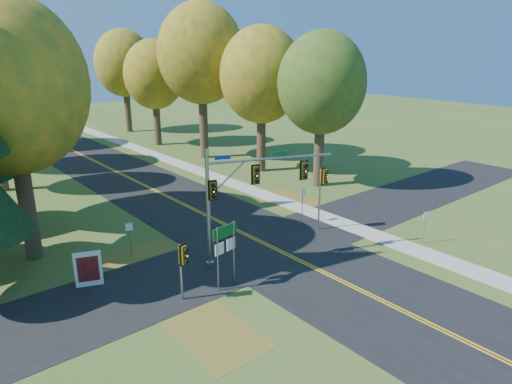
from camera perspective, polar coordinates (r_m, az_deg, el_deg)
ground at (r=26.22m, az=4.45°, el=-8.10°), size 160.00×160.00×0.00m
road_main at (r=26.22m, az=4.45°, el=-8.08°), size 8.00×160.00×0.02m
road_cross at (r=27.54m, az=1.54°, el=-6.71°), size 60.00×6.00×0.02m
centerline_left at (r=26.15m, az=4.29°, el=-8.11°), size 0.10×160.00×0.01m
centerline_right at (r=26.28m, az=4.61°, el=-7.99°), size 0.10×160.00×0.01m
sidewalk_east at (r=30.51m, az=12.89°, el=-4.62°), size 1.60×160.00×0.06m
leaf_patch_w_near at (r=25.78m, az=-12.57°, el=-8.97°), size 4.00×6.00×0.00m
leaf_patch_e at (r=34.60m, az=5.66°, el=-1.59°), size 3.50×8.00×0.00m
leaf_patch_w_far at (r=20.08m, az=-5.48°, el=-16.95°), size 3.00×5.00×0.00m
tree_w_a at (r=26.82m, az=-28.50°, el=11.55°), size 8.00×8.00×14.15m
tree_e_a at (r=38.15m, az=8.21°, el=13.25°), size 7.20×7.20×12.73m
tree_e_b at (r=42.59m, az=0.68°, el=14.37°), size 7.60×7.60×13.33m
tree_e_c at (r=48.38m, az=-6.86°, el=16.74°), size 8.80×8.80×15.79m
tree_e_d at (r=56.09m, az=-12.61°, el=14.10°), size 7.00×7.00×12.32m
tree_e_e at (r=66.21m, az=-16.17°, el=15.16°), size 7.80×7.80×13.74m
traffic_mast at (r=24.03m, az=-1.92°, el=0.22°), size 6.71×2.80×6.49m
east_signal_pole at (r=29.02m, az=8.34°, el=1.08°), size 0.48×0.56×4.20m
ped_signal_pole at (r=21.26m, az=-9.11°, el=-8.27°), size 0.45×0.53×2.91m
route_sign_cluster at (r=22.21m, az=-3.86°, el=-6.37°), size 1.55×0.29×3.34m
info_kiosk at (r=24.30m, az=-20.23°, el=-9.04°), size 1.29×0.66×1.82m
reg_sign_e_north at (r=30.52m, az=5.86°, el=-0.85°), size 0.48×0.12×2.51m
reg_sign_e_south at (r=29.16m, az=20.45°, el=-3.45°), size 0.38×0.16×2.08m
reg_sign_w at (r=26.54m, az=-15.52°, el=-4.98°), size 0.39×0.16×2.12m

